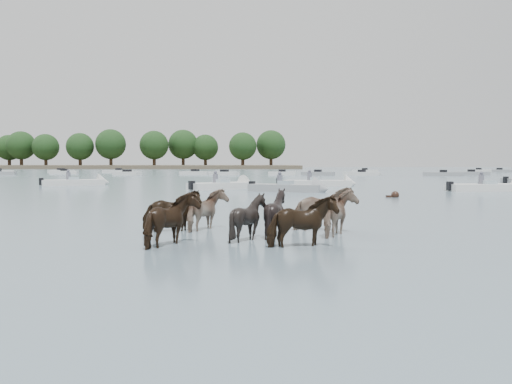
{
  "coord_description": "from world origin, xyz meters",
  "views": [
    {
      "loc": [
        -1.18,
        -12.77,
        1.92
      ],
      "look_at": [
        -1.36,
        1.84,
        1.1
      ],
      "focal_mm": 37.21,
      "sensor_mm": 36.0,
      "label": 1
    }
  ],
  "objects": [
    {
      "name": "pony_herd",
      "position": [
        -1.33,
        0.83,
        0.52
      ],
      "size": [
        6.05,
        4.25,
        1.41
      ],
      "color": "black",
      "rests_on": "ground"
    },
    {
      "name": "motorboat_c",
      "position": [
        3.82,
        29.84,
        0.22
      ],
      "size": [
        6.44,
        1.77,
        1.92
      ],
      "rotation": [
        0.0,
        0.0,
        -0.03
      ],
      "color": "silver",
      "rests_on": "ground"
    },
    {
      "name": "swimming_pony",
      "position": [
        6.05,
        16.29,
        0.1
      ],
      "size": [
        0.72,
        0.44,
        0.44
      ],
      "color": "black",
      "rests_on": "ground"
    },
    {
      "name": "distant_flotilla",
      "position": [
        0.43,
        73.83,
        0.26
      ],
      "size": [
        104.12,
        29.44,
        0.93
      ],
      "color": "silver",
      "rests_on": "ground"
    },
    {
      "name": "shoreline",
      "position": [
        -70.0,
        150.0,
        0.5
      ],
      "size": [
        160.0,
        30.0,
        1.0
      ],
      "primitive_type": "cube",
      "color": "#4C4233",
      "rests_on": "ground"
    },
    {
      "name": "motorboat_f",
      "position": [
        -16.27,
        31.47,
        0.23
      ],
      "size": [
        5.54,
        3.84,
        1.92
      ],
      "rotation": [
        0.0,
        0.0,
        0.46
      ],
      "color": "silver",
      "rests_on": "ground"
    },
    {
      "name": "ground",
      "position": [
        0.0,
        0.0,
        0.0
      ],
      "size": [
        400.0,
        400.0,
        0.0
      ],
      "primitive_type": "plane",
      "color": "slate",
      "rests_on": "ground"
    },
    {
      "name": "motorboat_a",
      "position": [
        -3.54,
        25.38,
        0.23
      ],
      "size": [
        5.14,
        4.55,
        1.92
      ],
      "rotation": [
        0.0,
        0.0,
        0.67
      ],
      "color": "silver",
      "rests_on": "ground"
    },
    {
      "name": "treeline",
      "position": [
        -66.96,
        149.78,
        6.95
      ],
      "size": [
        147.68,
        23.14,
        12.26
      ],
      "color": "#382619",
      "rests_on": "ground"
    },
    {
      "name": "motorboat_d",
      "position": [
        14.61,
        22.88,
        0.22
      ],
      "size": [
        6.02,
        2.47,
        1.92
      ],
      "rotation": [
        0.0,
        0.0,
        0.16
      ],
      "color": "silver",
      "rests_on": "ground"
    },
    {
      "name": "motorboat_b",
      "position": [
        1.06,
        21.73,
        0.23
      ],
      "size": [
        5.47,
        3.37,
        1.92
      ],
      "rotation": [
        0.0,
        0.0,
        -0.37
      ],
      "color": "gray",
      "rests_on": "ground"
    }
  ]
}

